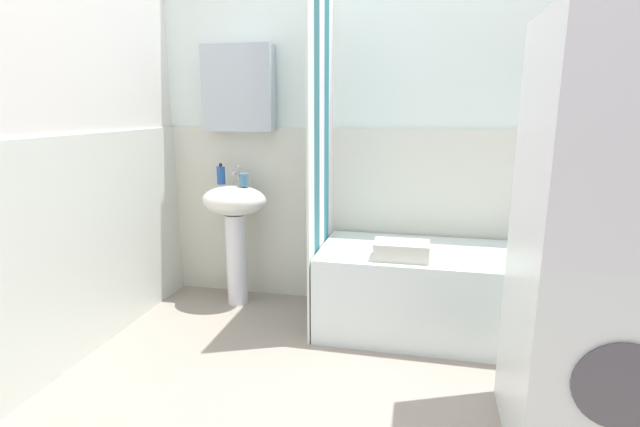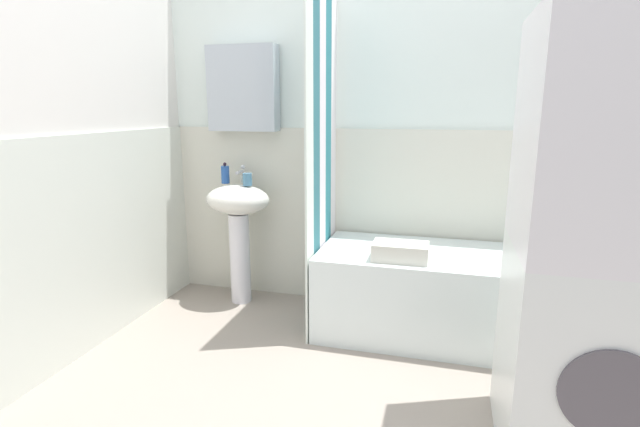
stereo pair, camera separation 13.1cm
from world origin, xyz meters
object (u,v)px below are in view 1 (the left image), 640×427
soap_dispenser (221,175)px  body_wash_bottle (552,232)px  towel_folded (401,250)px  shampoo_bottle (534,230)px  toothbrush_cup (244,180)px  bathtub (443,292)px  sink (235,218)px  washer_dryer_stack (603,248)px

soap_dispenser → body_wash_bottle: soap_dispenser is taller
towel_folded → shampoo_bottle: bearing=29.5°
toothbrush_cup → body_wash_bottle: bearing=3.6°
bathtub → body_wash_bottle: 0.77m
body_wash_bottle → sink: bearing=-176.7°
shampoo_bottle → washer_dryer_stack: washer_dryer_stack is taller
soap_dispenser → body_wash_bottle: 2.14m
toothbrush_cup → towel_folded: size_ratio=0.27×
body_wash_bottle → towel_folded: 0.99m
towel_folded → toothbrush_cup: bearing=162.4°
bathtub → washer_dryer_stack: washer_dryer_stack is taller
bathtub → washer_dryer_stack: bearing=-60.4°
sink → body_wash_bottle: sink is taller
shampoo_bottle → towel_folded: size_ratio=0.68×
soap_dispenser → bathtub: soap_dispenser is taller
sink → bathtub: bearing=-6.1°
toothbrush_cup → washer_dryer_stack: 2.10m
bathtub → towel_folded: bearing=-142.6°
toothbrush_cup → towel_folded: (1.05, -0.33, -0.31)m
soap_dispenser → body_wash_bottle: size_ratio=0.76×
body_wash_bottle → bathtub: bearing=-157.5°
toothbrush_cup → washer_dryer_stack: (1.82, -1.05, -0.04)m
bathtub → shampoo_bottle: bearing=25.2°
soap_dispenser → bathtub: size_ratio=0.10×
sink → bathtub: 1.43m
sink → bathtub: (1.38, -0.15, -0.35)m
body_wash_bottle → shampoo_bottle: (-0.11, -0.02, 0.01)m
toothbrush_cup → soap_dispenser: bearing=165.6°
bathtub → washer_dryer_stack: (0.51, -0.91, 0.58)m
body_wash_bottle → towel_folded: body_wash_bottle is taller
toothbrush_cup → bathtub: 1.45m
body_wash_bottle → soap_dispenser: bearing=-178.0°
sink → toothbrush_cup: toothbrush_cup is taller
soap_dispenser → body_wash_bottle: (2.12, 0.07, -0.30)m
sink → towel_folded: sink is taller
shampoo_bottle → washer_dryer_stack: bearing=-90.6°
body_wash_bottle → washer_dryer_stack: bearing=-95.9°
soap_dispenser → towel_folded: soap_dispenser is taller
toothbrush_cup → towel_folded: toothbrush_cup is taller
toothbrush_cup → body_wash_bottle: (1.94, 0.12, -0.27)m
bathtub → toothbrush_cup: bearing=173.7°
shampoo_bottle → towel_folded: (-0.78, -0.44, -0.05)m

